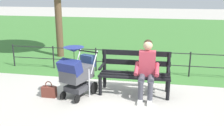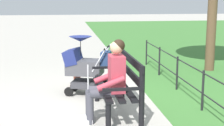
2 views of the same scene
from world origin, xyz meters
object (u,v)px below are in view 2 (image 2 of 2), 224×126
Objects in this scene: park_bench at (121,83)px; handbag at (77,81)px; person_on_bench at (110,78)px; stroller at (85,65)px.

park_bench is 4.34× the size of handbag.
person_on_bench reaches higher than handbag.
handbag is (1.84, 0.65, -0.40)m from park_bench.
park_bench is at bearing -160.67° from handbag.
park_bench is at bearing -157.13° from stroller.
person_on_bench reaches higher than park_bench.
stroller is at bearing -168.06° from handbag.
person_on_bench is at bearing -168.99° from stroller.
person_on_bench is 1.53m from stroller.
stroller is 3.11× the size of handbag.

